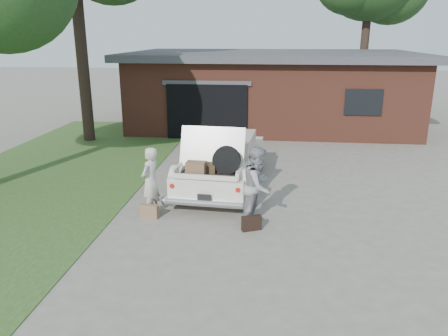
# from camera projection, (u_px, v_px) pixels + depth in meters

# --- Properties ---
(ground) EXTENTS (90.00, 90.00, 0.00)m
(ground) POSITION_uv_depth(u_px,v_px,m) (221.00, 222.00, 9.88)
(ground) COLOR gray
(ground) RESTS_ON ground
(grass_strip) EXTENTS (6.00, 16.00, 0.02)m
(grass_strip) POSITION_uv_depth(u_px,v_px,m) (54.00, 173.00, 13.31)
(grass_strip) COLOR #2D4C1E
(grass_strip) RESTS_ON ground
(house) EXTENTS (12.80, 7.80, 3.30)m
(house) POSITION_uv_depth(u_px,v_px,m) (271.00, 88.00, 20.18)
(house) COLOR brown
(house) RESTS_ON ground
(sedan) EXTENTS (2.19, 4.93, 1.93)m
(sedan) POSITION_uv_depth(u_px,v_px,m) (223.00, 161.00, 12.09)
(sedan) COLOR white
(sedan) RESTS_ON ground
(woman_left) EXTENTS (0.53, 0.67, 1.61)m
(woman_left) POSITION_uv_depth(u_px,v_px,m) (150.00, 181.00, 10.13)
(woman_left) COLOR beige
(woman_left) RESTS_ON ground
(woman_right) EXTENTS (0.91, 1.03, 1.77)m
(woman_right) POSITION_uv_depth(u_px,v_px,m) (258.00, 186.00, 9.56)
(woman_right) COLOR gray
(woman_right) RESTS_ON ground
(suitcase_left) EXTENTS (0.44, 0.20, 0.32)m
(suitcase_left) POSITION_uv_depth(u_px,v_px,m) (150.00, 211.00, 10.06)
(suitcase_left) COLOR #8D6648
(suitcase_left) RESTS_ON ground
(suitcase_right) EXTENTS (0.45, 0.29, 0.33)m
(suitcase_right) POSITION_uv_depth(u_px,v_px,m) (251.00, 223.00, 9.43)
(suitcase_right) COLOR black
(suitcase_right) RESTS_ON ground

